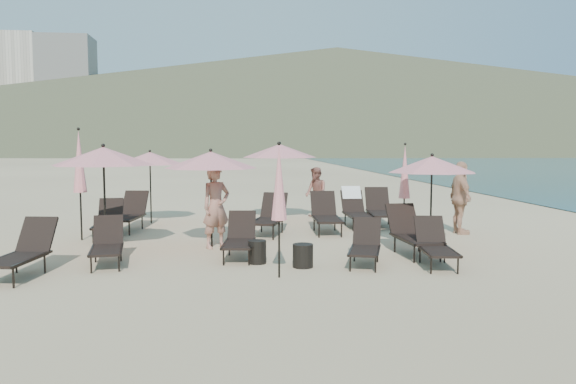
{
  "coord_description": "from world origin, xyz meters",
  "views": [
    {
      "loc": [
        -1.73,
        -10.83,
        2.37
      ],
      "look_at": [
        -0.15,
        3.5,
        1.1
      ],
      "focal_mm": 35.0,
      "sensor_mm": 36.0,
      "label": 1
    }
  ],
  "objects": [
    {
      "name": "umbrella_open_4",
      "position": [
        -0.12,
        6.03,
        2.12
      ],
      "size": [
        2.23,
        2.23,
        2.4
      ],
      "color": "black",
      "rests_on": "ground"
    },
    {
      "name": "lounger_10",
      "position": [
        1.92,
        4.7,
        0.52
      ],
      "size": [
        0.66,
        1.76,
        1.09
      ],
      "rotation": [
        0.0,
        0.0,
        -0.01
      ],
      "color": "black",
      "rests_on": "ground"
    },
    {
      "name": "beachgoer_a",
      "position": [
        -1.97,
        1.8,
        0.93
      ],
      "size": [
        0.81,
        0.73,
        1.86
      ],
      "primitive_type": "imported",
      "rotation": [
        0.0,
        0.0,
        0.54
      ],
      "color": "#A86E5B",
      "rests_on": "ground"
    },
    {
      "name": "lounger_9",
      "position": [
        0.89,
        3.71,
        0.49
      ],
      "size": [
        0.76,
        1.83,
        1.04
      ],
      "rotation": [
        0.0,
        0.0,
        -0.04
      ],
      "color": "black",
      "rests_on": "ground"
    },
    {
      "name": "side_table_1",
      "position": [
        -0.29,
        -0.39,
        0.22
      ],
      "size": [
        0.39,
        0.39,
        0.45
      ],
      "primitive_type": "cylinder",
      "color": "black",
      "rests_on": "ground"
    },
    {
      "name": "beachgoer_b",
      "position": [
        1.06,
        6.44,
        0.8
      ],
      "size": [
        0.83,
        0.94,
        1.61
      ],
      "primitive_type": "imported",
      "rotation": [
        0.0,
        0.0,
        -1.24
      ],
      "color": "#9C5F50",
      "rests_on": "ground"
    },
    {
      "name": "hotel_skyline",
      "position": [
        -93.62,
        271.21,
        24.18
      ],
      "size": [
        109.0,
        82.0,
        55.0
      ],
      "color": "beige",
      "rests_on": "ground"
    },
    {
      "name": "lounger_1",
      "position": [
        -4.05,
        0.28,
        0.42
      ],
      "size": [
        0.8,
        1.61,
        0.89
      ],
      "rotation": [
        0.0,
        0.0,
        0.14
      ],
      "color": "black",
      "rests_on": "ground"
    },
    {
      "name": "umbrella_closed_1",
      "position": [
        2.59,
        2.42,
        1.65
      ],
      "size": [
        0.28,
        0.28,
        2.37
      ],
      "color": "black",
      "rests_on": "ground"
    },
    {
      "name": "side_table_0",
      "position": [
        -1.14,
        0.05,
        0.23
      ],
      "size": [
        0.36,
        0.36,
        0.46
      ],
      "primitive_type": "cylinder",
      "color": "black",
      "rests_on": "ground"
    },
    {
      "name": "ground",
      "position": [
        0.0,
        0.0,
        0.0
      ],
      "size": [
        800.0,
        800.0,
        0.0
      ],
      "primitive_type": "plane",
      "color": "#D6BA8C",
      "rests_on": "ground"
    },
    {
      "name": "umbrella_open_0",
      "position": [
        -4.37,
        1.67,
        2.08
      ],
      "size": [
        2.18,
        2.18,
        2.35
      ],
      "color": "black",
      "rests_on": "ground"
    },
    {
      "name": "lounger_7",
      "position": [
        -4.36,
        4.6,
        0.48
      ],
      "size": [
        0.93,
        1.86,
        1.02
      ],
      "rotation": [
        0.0,
        0.0,
        -0.15
      ],
      "color": "black",
      "rests_on": "ground"
    },
    {
      "name": "lounger_6",
      "position": [
        -4.67,
        3.47,
        0.44
      ],
      "size": [
        0.72,
        1.66,
        0.93
      ],
      "rotation": [
        0.0,
        0.0,
        0.07
      ],
      "color": "black",
      "rests_on": "ground"
    },
    {
      "name": "lounger_5",
      "position": [
        2.18,
        0.59,
        0.47
      ],
      "size": [
        0.77,
        1.8,
        1.01
      ],
      "rotation": [
        0.0,
        0.0,
        0.06
      ],
      "color": "black",
      "rests_on": "ground"
    },
    {
      "name": "beachgoer_c",
      "position": [
        4.31,
        3.05,
        0.94
      ],
      "size": [
        0.46,
        1.11,
        1.89
      ],
      "primitive_type": "imported",
      "rotation": [
        0.0,
        0.0,
        1.57
      ],
      "color": "tan",
      "rests_on": "ground"
    },
    {
      "name": "lounger_8",
      "position": [
        -0.63,
        3.55,
        0.48
      ],
      "size": [
        1.17,
        1.9,
        1.03
      ],
      "rotation": [
        0.0,
        0.0,
        -0.3
      ],
      "color": "black",
      "rests_on": "ground"
    },
    {
      "name": "lounger_2",
      "position": [
        -1.47,
        0.64,
        0.42
      ],
      "size": [
        0.78,
        1.63,
        0.9
      ],
      "rotation": [
        0.0,
        0.0,
        -0.12
      ],
      "color": "black",
      "rests_on": "ground"
    },
    {
      "name": "umbrella_open_1",
      "position": [
        -2.07,
        1.89,
        1.98
      ],
      "size": [
        2.08,
        2.08,
        2.24
      ],
      "color": "black",
      "rests_on": "ground"
    },
    {
      "name": "lounger_11",
      "position": [
        2.63,
        4.67,
        0.49
      ],
      "size": [
        0.9,
        1.9,
        1.05
      ],
      "rotation": [
        0.0,
        0.0,
        -0.12
      ],
      "color": "black",
      "rests_on": "ground"
    },
    {
      "name": "umbrella_closed_0",
      "position": [
        -0.82,
        -1.15,
        1.66
      ],
      "size": [
        0.28,
        0.28,
        2.39
      ],
      "color": "black",
      "rests_on": "ground"
    },
    {
      "name": "lounger_0",
      "position": [
        -5.33,
        -0.58,
        0.46
      ],
      "size": [
        0.91,
        1.78,
        0.98
      ],
      "rotation": [
        0.0,
        0.0,
        -0.16
      ],
      "color": "black",
      "rests_on": "ground"
    },
    {
      "name": "lounger_3",
      "position": [
        0.96,
        -0.26,
        0.4
      ],
      "size": [
        0.98,
        1.57,
        0.85
      ],
      "rotation": [
        0.0,
        0.0,
        -0.31
      ],
      "color": "black",
      "rests_on": "ground"
    },
    {
      "name": "volcanic_headland",
      "position": [
        71.37,
        302.62,
        26.49
      ],
      "size": [
        690.0,
        690.0,
        55.0
      ],
      "color": "brown",
      "rests_on": "ground"
    },
    {
      "name": "umbrella_open_2",
      "position": [
        2.81,
        1.19,
        1.89
      ],
      "size": [
        1.98,
        1.98,
        2.14
      ],
      "color": "black",
      "rests_on": "ground"
    },
    {
      "name": "lounger_4",
      "position": [
        2.27,
        -0.51,
        0.41
      ],
      "size": [
        0.79,
        1.61,
        0.89
      ],
      "rotation": [
        0.0,
        0.0,
        -0.13
      ],
      "color": "black",
      "rests_on": "ground"
    },
    {
      "name": "umbrella_open_3",
      "position": [
        -3.95,
        5.94,
        1.91
      ],
      "size": [
        2.01,
        2.01,
        2.16
      ],
      "color": "black",
      "rests_on": "ground"
    },
    {
      "name": "umbrella_closed_2",
      "position": [
        -5.25,
        3.16,
        1.9
      ],
      "size": [
        0.32,
        0.32,
        2.73
      ],
      "color": "black",
      "rests_on": "ground"
    }
  ]
}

